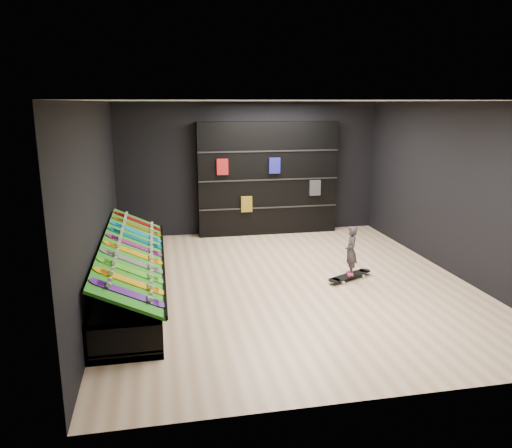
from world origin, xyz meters
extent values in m
cube|color=beige|center=(0.00, 0.00, 0.00)|extent=(6.00, 7.00, 0.01)
cube|color=white|center=(0.00, 0.00, 3.00)|extent=(6.00, 7.00, 0.01)
cube|color=black|center=(0.00, 3.50, 1.50)|extent=(6.00, 0.02, 3.00)
cube|color=black|center=(0.00, -3.50, 1.50)|extent=(6.00, 0.02, 3.00)
cube|color=black|center=(-3.00, 0.00, 1.50)|extent=(0.02, 7.00, 3.00)
cube|color=black|center=(3.00, 0.00, 1.50)|extent=(0.02, 7.00, 3.00)
cube|color=#1A6E11|center=(-2.50, 0.00, 0.71)|extent=(0.92, 4.50, 0.46)
cube|color=black|center=(0.39, 3.32, 1.28)|extent=(3.20, 0.37, 2.56)
imported|color=black|center=(1.10, -0.07, 0.35)|extent=(0.17, 0.21, 0.51)
camera|label=1|loc=(-2.07, -7.73, 2.98)|focal=35.00mm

